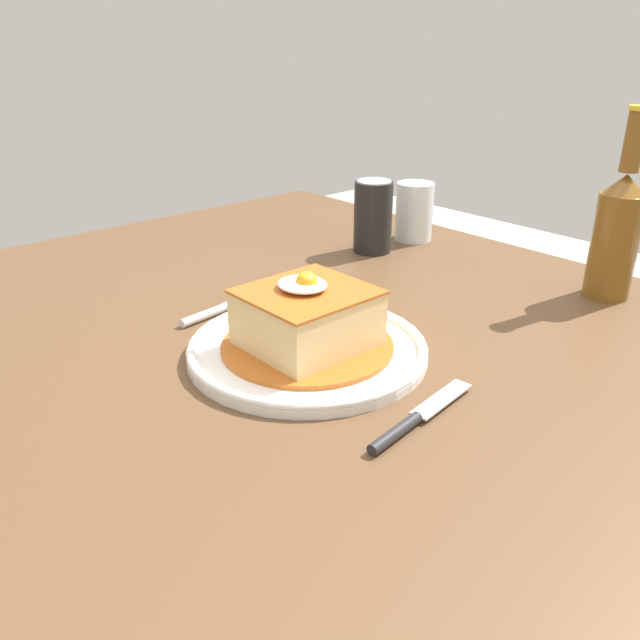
{
  "coord_description": "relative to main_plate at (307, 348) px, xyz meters",
  "views": [
    {
      "loc": [
        0.46,
        -0.5,
        1.1
      ],
      "look_at": [
        -0.06,
        -0.04,
        0.78
      ],
      "focal_mm": 36.29,
      "sensor_mm": 36.0,
      "label": 1
    }
  ],
  "objects": [
    {
      "name": "fork",
      "position": [
        -0.17,
        -0.01,
        -0.0
      ],
      "size": [
        0.03,
        0.14,
        0.01
      ],
      "color": "silver",
      "rests_on": "dining_table"
    },
    {
      "name": "beer_bottle_amber",
      "position": [
        0.14,
        0.45,
        0.09
      ],
      "size": [
        0.06,
        0.06,
        0.27
      ],
      "color": "brown",
      "rests_on": "dining_table"
    },
    {
      "name": "sandwich_meal",
      "position": [
        -0.0,
        -0.0,
        0.04
      ],
      "size": [
        0.21,
        0.21,
        0.1
      ],
      "color": "#B75B1E",
      "rests_on": "main_plate"
    },
    {
      "name": "main_plate",
      "position": [
        0.0,
        0.0,
        0.0
      ],
      "size": [
        0.29,
        0.29,
        0.02
      ],
      "color": "white",
      "rests_on": "dining_table"
    },
    {
      "name": "knife",
      "position": [
        0.18,
        -0.03,
        -0.0
      ],
      "size": [
        0.04,
        0.17,
        0.01
      ],
      "color": "#262628",
      "rests_on": "dining_table"
    },
    {
      "name": "drinking_glass",
      "position": [
        -0.23,
        0.45,
        0.04
      ],
      "size": [
        0.07,
        0.07,
        0.1
      ],
      "color": "#3F2314",
      "rests_on": "dining_table"
    },
    {
      "name": "soda_can",
      "position": [
        -0.23,
        0.35,
        0.05
      ],
      "size": [
        0.07,
        0.07,
        0.12
      ],
      "color": "black",
      "rests_on": "dining_table"
    },
    {
      "name": "dining_table",
      "position": [
        0.06,
        0.06,
        -0.1
      ],
      "size": [
        1.47,
        1.01,
        0.74
      ],
      "color": "brown",
      "rests_on": "ground_plane"
    }
  ]
}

